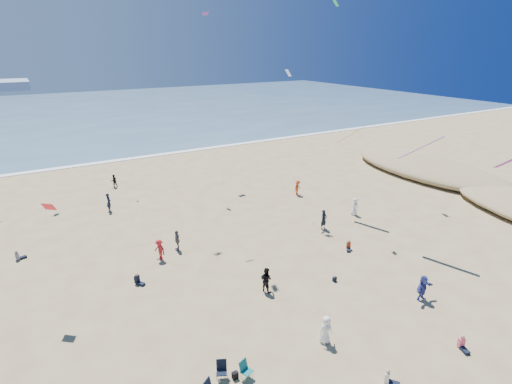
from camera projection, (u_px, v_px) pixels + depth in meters
ground at (300, 358)px, 21.29m from camera, size 220.00×220.00×0.00m
ocean at (69, 113)px, 97.96m from camera, size 220.00×100.00×0.06m
surf_line at (114, 161)px, 57.60m from camera, size 220.00×1.20×0.08m
standing_flyers at (266, 247)px, 31.25m from camera, size 29.32×44.66×1.89m
seated_group at (251, 289)px, 26.60m from camera, size 24.35×24.36×0.84m
chair_cluster at (227, 377)px, 19.47m from camera, size 2.80×1.62×1.00m
black_backpack at (235, 375)px, 19.97m from camera, size 0.30×0.22×0.38m
navy_bag at (335, 279)px, 28.22m from camera, size 0.28×0.18×0.34m
kites_aloft at (304, 69)px, 32.47m from camera, size 45.20×42.72×28.06m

